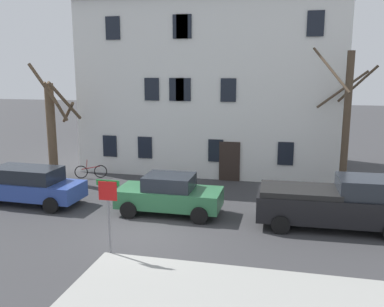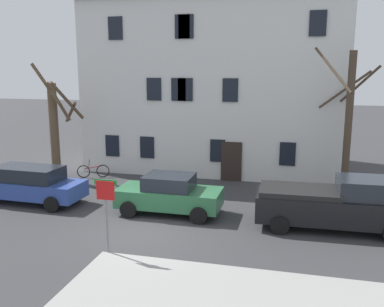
{
  "view_description": "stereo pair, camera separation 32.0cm",
  "coord_description": "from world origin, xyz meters",
  "px_view_note": "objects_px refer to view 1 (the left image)",
  "views": [
    {
      "loc": [
        4.98,
        -13.68,
        5.87
      ],
      "look_at": [
        1.22,
        2.73,
        2.48
      ],
      "focal_mm": 39.39,
      "sensor_mm": 36.0,
      "label": 1
    },
    {
      "loc": [
        5.29,
        -13.61,
        5.87
      ],
      "look_at": [
        1.22,
        2.73,
        2.48
      ],
      "focal_mm": 39.39,
      "sensor_mm": 36.0,
      "label": 2
    }
  ],
  "objects_px": {
    "pickup_truck_black": "(335,203)",
    "bicycle_leaning": "(91,171)",
    "building_main": "(214,72)",
    "car_green_sedan": "(169,194)",
    "tree_bare_mid": "(346,119)",
    "street_sign_pole": "(108,203)",
    "tree_bare_near": "(53,127)",
    "car_blue_wagon": "(28,185)"
  },
  "relations": [
    {
      "from": "bicycle_leaning",
      "to": "pickup_truck_black",
      "type": "bearing_deg",
      "value": -21.29
    },
    {
      "from": "car_blue_wagon",
      "to": "pickup_truck_black",
      "type": "height_order",
      "value": "pickup_truck_black"
    },
    {
      "from": "tree_bare_near",
      "to": "car_green_sedan",
      "type": "relative_size",
      "value": 1.45
    },
    {
      "from": "tree_bare_near",
      "to": "car_blue_wagon",
      "type": "xyz_separation_m",
      "value": [
        0.98,
        -3.88,
        -2.04
      ]
    },
    {
      "from": "tree_bare_mid",
      "to": "car_green_sedan",
      "type": "height_order",
      "value": "tree_bare_mid"
    },
    {
      "from": "car_green_sedan",
      "to": "pickup_truck_black",
      "type": "relative_size",
      "value": 0.75
    },
    {
      "from": "building_main",
      "to": "car_green_sedan",
      "type": "bearing_deg",
      "value": -91.05
    },
    {
      "from": "building_main",
      "to": "car_green_sedan",
      "type": "distance_m",
      "value": 10.56
    },
    {
      "from": "tree_bare_mid",
      "to": "pickup_truck_black",
      "type": "xyz_separation_m",
      "value": [
        -0.76,
        -4.62,
        -2.64
      ]
    },
    {
      "from": "building_main",
      "to": "pickup_truck_black",
      "type": "bearing_deg",
      "value": -56.74
    },
    {
      "from": "street_sign_pole",
      "to": "car_green_sedan",
      "type": "bearing_deg",
      "value": 80.4
    },
    {
      "from": "pickup_truck_black",
      "to": "bicycle_leaning",
      "type": "relative_size",
      "value": 3.4
    },
    {
      "from": "tree_bare_mid",
      "to": "street_sign_pole",
      "type": "distance_m",
      "value": 11.98
    },
    {
      "from": "pickup_truck_black",
      "to": "bicycle_leaning",
      "type": "height_order",
      "value": "pickup_truck_black"
    },
    {
      "from": "building_main",
      "to": "bicycle_leaning",
      "type": "xyz_separation_m",
      "value": [
        -5.95,
        -4.8,
        -5.3
      ]
    },
    {
      "from": "tree_bare_mid",
      "to": "pickup_truck_black",
      "type": "height_order",
      "value": "tree_bare_mid"
    },
    {
      "from": "car_blue_wagon",
      "to": "pickup_truck_black",
      "type": "distance_m",
      "value": 12.86
    },
    {
      "from": "car_blue_wagon",
      "to": "bicycle_leaning",
      "type": "relative_size",
      "value": 2.92
    },
    {
      "from": "car_blue_wagon",
      "to": "pickup_truck_black",
      "type": "relative_size",
      "value": 0.86
    },
    {
      "from": "street_sign_pole",
      "to": "tree_bare_near",
      "type": "bearing_deg",
      "value": 129.51
    },
    {
      "from": "street_sign_pole",
      "to": "bicycle_leaning",
      "type": "height_order",
      "value": "street_sign_pole"
    },
    {
      "from": "tree_bare_near",
      "to": "bicycle_leaning",
      "type": "distance_m",
      "value": 3.12
    },
    {
      "from": "tree_bare_near",
      "to": "tree_bare_mid",
      "type": "bearing_deg",
      "value": 2.72
    },
    {
      "from": "tree_bare_near",
      "to": "pickup_truck_black",
      "type": "distance_m",
      "value": 14.51
    },
    {
      "from": "building_main",
      "to": "street_sign_pole",
      "type": "distance_m",
      "value": 14.29
    },
    {
      "from": "car_green_sedan",
      "to": "street_sign_pole",
      "type": "relative_size",
      "value": 1.69
    },
    {
      "from": "building_main",
      "to": "street_sign_pole",
      "type": "relative_size",
      "value": 5.96
    },
    {
      "from": "building_main",
      "to": "tree_bare_mid",
      "type": "distance_m",
      "value": 8.84
    },
    {
      "from": "building_main",
      "to": "car_green_sedan",
      "type": "height_order",
      "value": "building_main"
    },
    {
      "from": "bicycle_leaning",
      "to": "tree_bare_near",
      "type": "bearing_deg",
      "value": -152.67
    },
    {
      "from": "tree_bare_mid",
      "to": "car_green_sedan",
      "type": "relative_size",
      "value": 1.61
    },
    {
      "from": "street_sign_pole",
      "to": "bicycle_leaning",
      "type": "relative_size",
      "value": 1.51
    },
    {
      "from": "tree_bare_mid",
      "to": "street_sign_pole",
      "type": "height_order",
      "value": "tree_bare_mid"
    },
    {
      "from": "tree_bare_near",
      "to": "tree_bare_mid",
      "type": "xyz_separation_m",
      "value": [
        14.6,
        0.69,
        0.7
      ]
    },
    {
      "from": "tree_bare_near",
      "to": "bicycle_leaning",
      "type": "bearing_deg",
      "value": 27.33
    },
    {
      "from": "building_main",
      "to": "car_green_sedan",
      "type": "xyz_separation_m",
      "value": [
        -0.17,
        -9.39,
        -4.84
      ]
    },
    {
      "from": "building_main",
      "to": "tree_bare_near",
      "type": "height_order",
      "value": "building_main"
    },
    {
      "from": "building_main",
      "to": "car_green_sedan",
      "type": "relative_size",
      "value": 3.52
    },
    {
      "from": "building_main",
      "to": "street_sign_pole",
      "type": "xyz_separation_m",
      "value": [
        -0.9,
        -13.72,
        -3.9
      ]
    },
    {
      "from": "car_blue_wagon",
      "to": "street_sign_pole",
      "type": "height_order",
      "value": "street_sign_pole"
    },
    {
      "from": "pickup_truck_black",
      "to": "tree_bare_mid",
      "type": "bearing_deg",
      "value": 80.6
    },
    {
      "from": "pickup_truck_black",
      "to": "street_sign_pole",
      "type": "bearing_deg",
      "value": -149.91
    }
  ]
}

